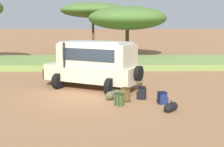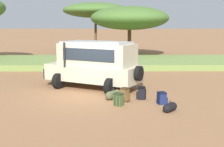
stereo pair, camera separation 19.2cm
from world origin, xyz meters
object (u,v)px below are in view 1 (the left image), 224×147
(duffel_bag_soft_canvas, at_px, (114,95))
(backpack_outermost, at_px, (119,99))
(backpack_beside_front_wheel, at_px, (142,93))
(safari_vehicle, at_px, (94,64))
(acacia_tree_left_mid, at_px, (93,10))
(backpack_cluster_center, at_px, (162,98))
(duffel_bag_low_black_case, at_px, (171,107))
(acacia_tree_centre_back, at_px, (127,18))
(backpack_near_rear_wheel, at_px, (125,95))

(duffel_bag_soft_canvas, bearing_deg, backpack_outermost, -80.32)
(duffel_bag_soft_canvas, bearing_deg, backpack_beside_front_wheel, -3.81)
(safari_vehicle, distance_m, acacia_tree_left_mid, 21.34)
(backpack_cluster_center, height_order, duffel_bag_soft_canvas, backpack_cluster_center)
(duffel_bag_low_black_case, xyz_separation_m, acacia_tree_centre_back, (-0.32, 19.39, 3.65))
(backpack_cluster_center, relative_size, backpack_near_rear_wheel, 0.84)
(backpack_cluster_center, distance_m, duffel_bag_soft_canvas, 2.24)
(acacia_tree_left_mid, relative_size, acacia_tree_centre_back, 0.98)
(acacia_tree_left_mid, bearing_deg, duffel_bag_low_black_case, -81.25)
(acacia_tree_centre_back, bearing_deg, backpack_near_rear_wheel, -94.32)
(acacia_tree_centre_back, bearing_deg, backpack_cluster_center, -89.39)
(backpack_cluster_center, xyz_separation_m, acacia_tree_left_mid, (-3.79, 24.30, 4.55))
(duffel_bag_low_black_case, height_order, duffel_bag_soft_canvas, duffel_bag_soft_canvas)
(backpack_beside_front_wheel, bearing_deg, acacia_tree_centre_back, 88.07)
(safari_vehicle, xyz_separation_m, backpack_near_rear_wheel, (1.43, -2.83, -1.00))
(safari_vehicle, xyz_separation_m, duffel_bag_soft_canvas, (0.93, -2.33, -1.11))
(safari_vehicle, distance_m, backpack_outermost, 3.82)
(duffel_bag_soft_canvas, relative_size, acacia_tree_centre_back, 0.11)
(backpack_beside_front_wheel, relative_size, backpack_outermost, 1.07)
(duffel_bag_soft_canvas, bearing_deg, safari_vehicle, 111.81)
(backpack_near_rear_wheel, bearing_deg, acacia_tree_left_mid, 95.39)
(duffel_bag_low_black_case, bearing_deg, safari_vehicle, 125.12)
(backpack_beside_front_wheel, bearing_deg, backpack_near_rear_wheel, -151.25)
(backpack_cluster_center, xyz_separation_m, backpack_outermost, (-1.83, -0.23, 0.00))
(backpack_outermost, bearing_deg, acacia_tree_left_mid, 94.56)
(backpack_near_rear_wheel, bearing_deg, duffel_bag_low_black_case, -43.13)
(safari_vehicle, xyz_separation_m, backpack_beside_front_wheel, (2.18, -2.42, -1.02))
(safari_vehicle, bearing_deg, backpack_beside_front_wheel, -47.89)
(backpack_beside_front_wheel, height_order, duffel_bag_soft_canvas, backpack_beside_front_wheel)
(safari_vehicle, xyz_separation_m, duffel_bag_low_black_case, (3.09, -4.39, -1.13))
(backpack_beside_front_wheel, height_order, acacia_tree_centre_back, acacia_tree_centre_back)
(safari_vehicle, bearing_deg, duffel_bag_low_black_case, -54.88)
(backpack_cluster_center, bearing_deg, duffel_bag_soft_canvas, 155.24)
(backpack_near_rear_wheel, distance_m, backpack_outermost, 0.73)
(safari_vehicle, bearing_deg, backpack_outermost, -72.06)
(backpack_cluster_center, height_order, backpack_near_rear_wheel, backpack_near_rear_wheel)
(backpack_near_rear_wheel, height_order, duffel_bag_soft_canvas, backpack_near_rear_wheel)
(safari_vehicle, height_order, duffel_bag_soft_canvas, safari_vehicle)
(backpack_cluster_center, distance_m, backpack_outermost, 1.85)
(backpack_outermost, distance_m, acacia_tree_left_mid, 25.02)
(backpack_cluster_center, relative_size, duffel_bag_soft_canvas, 0.63)
(safari_vehicle, bearing_deg, acacia_tree_left_mid, 92.24)
(safari_vehicle, relative_size, duffel_bag_soft_canvas, 6.51)
(duffel_bag_low_black_case, height_order, acacia_tree_centre_back, acacia_tree_centre_back)
(safari_vehicle, bearing_deg, duffel_bag_soft_canvas, -68.19)
(acacia_tree_left_mid, bearing_deg, backpack_cluster_center, -81.14)
(safari_vehicle, distance_m, acacia_tree_centre_back, 15.46)
(acacia_tree_left_mid, height_order, acacia_tree_centre_back, acacia_tree_left_mid)
(safari_vehicle, bearing_deg, backpack_near_rear_wheel, -63.29)
(safari_vehicle, height_order, acacia_tree_centre_back, acacia_tree_centre_back)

